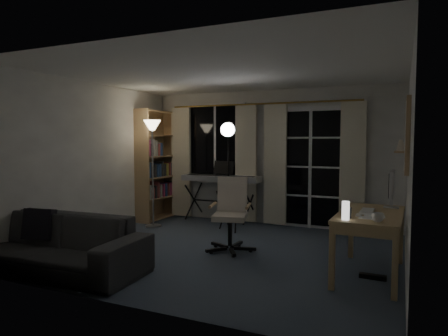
# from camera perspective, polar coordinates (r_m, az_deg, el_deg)

# --- Properties ---
(floor) EXTENTS (4.50, 4.00, 0.02)m
(floor) POSITION_cam_1_polar(r_m,az_deg,el_deg) (5.54, -0.06, -11.91)
(floor) COLOR #353F4D
(floor) RESTS_ON ground
(window) EXTENTS (1.20, 0.08, 1.40)m
(window) POSITION_cam_1_polar(r_m,az_deg,el_deg) (7.56, -1.18, 3.94)
(window) COLOR white
(window) RESTS_ON floor
(french_door) EXTENTS (1.32, 0.09, 2.11)m
(french_door) POSITION_cam_1_polar(r_m,az_deg,el_deg) (7.00, 12.27, -0.05)
(french_door) COLOR white
(french_door) RESTS_ON floor
(curtains) EXTENTS (3.60, 0.07, 2.13)m
(curtains) POSITION_cam_1_polar(r_m,az_deg,el_deg) (7.14, 5.13, 0.66)
(curtains) COLOR gold
(curtains) RESTS_ON floor
(bookshelf) EXTENTS (0.35, 0.97, 2.07)m
(bookshelf) POSITION_cam_1_polar(r_m,az_deg,el_deg) (7.71, -9.92, 0.04)
(bookshelf) COLOR tan
(bookshelf) RESTS_ON floor
(torchiere_lamp) EXTENTS (0.37, 0.37, 1.85)m
(torchiere_lamp) POSITION_cam_1_polar(r_m,az_deg,el_deg) (6.98, -10.20, 3.78)
(torchiere_lamp) COLOR #B2B2B7
(torchiere_lamp) RESTS_ON floor
(keyboard_piano) EXTENTS (1.46, 0.71, 1.05)m
(keyboard_piano) POSITION_cam_1_polar(r_m,az_deg,el_deg) (7.24, -0.40, -1.62)
(keyboard_piano) COLOR black
(keyboard_piano) RESTS_ON floor
(studio_light) EXTENTS (0.40, 0.41, 1.83)m
(studio_light) POSITION_cam_1_polar(r_m,az_deg,el_deg) (6.47, 0.60, 3.67)
(studio_light) COLOR black
(studio_light) RESTS_ON floor
(office_chair) EXTENTS (0.70, 0.68, 1.00)m
(office_chair) POSITION_cam_1_polar(r_m,az_deg,el_deg) (5.53, 1.06, -5.55)
(office_chair) COLOR black
(office_chair) RESTS_ON floor
(desk) EXTENTS (0.70, 1.34, 0.71)m
(desk) POSITION_cam_1_polar(r_m,az_deg,el_deg) (4.74, 20.18, -7.06)
(desk) COLOR tan
(desk) RESTS_ON floor
(monitor) EXTENTS (0.17, 0.51, 0.44)m
(monitor) POSITION_cam_1_polar(r_m,az_deg,el_deg) (5.12, 22.82, -2.30)
(monitor) COLOR silver
(monitor) RESTS_ON desk
(desk_clutter) EXTENTS (0.43, 0.80, 0.89)m
(desk_clutter) POSITION_cam_1_polar(r_m,az_deg,el_deg) (4.54, 19.14, -8.35)
(desk_clutter) COLOR white
(desk_clutter) RESTS_ON desk
(mug) EXTENTS (0.12, 0.10, 0.12)m
(mug) POSITION_cam_1_polar(r_m,az_deg,el_deg) (4.21, 21.11, -6.44)
(mug) COLOR silver
(mug) RESTS_ON desk
(wall_mirror) EXTENTS (0.04, 0.94, 0.74)m
(wall_mirror) POSITION_cam_1_polar(r_m,az_deg,el_deg) (4.51, 24.69, 4.17)
(wall_mirror) COLOR tan
(wall_mirror) RESTS_ON floor
(framed_print) EXTENTS (0.03, 0.42, 0.32)m
(framed_print) POSITION_cam_1_polar(r_m,az_deg,el_deg) (5.41, 24.70, 4.61)
(framed_print) COLOR tan
(framed_print) RESTS_ON floor
(wall_shelf) EXTENTS (0.16, 0.30, 0.18)m
(wall_shelf) POSITION_cam_1_polar(r_m,az_deg,el_deg) (5.91, 23.94, 2.68)
(wall_shelf) COLOR tan
(wall_shelf) RESTS_ON floor
(sofa) EXTENTS (2.21, 0.75, 0.85)m
(sofa) POSITION_cam_1_polar(r_m,az_deg,el_deg) (5.04, -23.27, -8.72)
(sofa) COLOR #2D2D2F
(sofa) RESTS_ON floor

